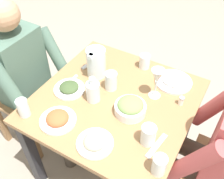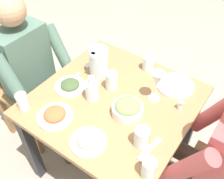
% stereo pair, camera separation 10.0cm
% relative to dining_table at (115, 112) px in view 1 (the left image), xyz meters
% --- Properties ---
extents(ground_plane, '(8.00, 8.00, 0.00)m').
position_rel_dining_table_xyz_m(ground_plane, '(0.00, 0.00, -0.58)').
color(ground_plane, gray).
extents(dining_table, '(0.89, 0.89, 0.70)m').
position_rel_dining_table_xyz_m(dining_table, '(0.00, 0.00, 0.00)').
color(dining_table, '#997047').
rests_on(dining_table, ground_plane).
extents(chair_far, '(0.40, 0.40, 0.90)m').
position_rel_dining_table_xyz_m(chair_far, '(-0.09, 0.78, -0.07)').
color(chair_far, '#997047').
rests_on(chair_far, ground_plane).
extents(diner_near, '(0.48, 0.53, 1.19)m').
position_rel_dining_table_xyz_m(diner_near, '(-0.01, -0.57, 0.08)').
color(diner_near, '#B24C4C').
rests_on(diner_near, ground_plane).
extents(diner_far, '(0.48, 0.53, 1.19)m').
position_rel_dining_table_xyz_m(diner_far, '(-0.09, 0.57, 0.08)').
color(diner_far, '#4C6B5B').
rests_on(diner_far, ground_plane).
extents(water_pitcher, '(0.16, 0.12, 0.19)m').
position_rel_dining_table_xyz_m(water_pitcher, '(0.13, 0.21, 0.21)').
color(water_pitcher, silver).
rests_on(water_pitcher, dining_table).
extents(salad_bowl, '(0.17, 0.17, 0.09)m').
position_rel_dining_table_xyz_m(salad_bowl, '(-0.05, -0.12, 0.16)').
color(salad_bowl, white).
rests_on(salad_bowl, dining_table).
extents(plate_rice_curry, '(0.20, 0.20, 0.06)m').
position_rel_dining_table_xyz_m(plate_rice_curry, '(-0.30, 0.18, 0.14)').
color(plate_rice_curry, white).
rests_on(plate_rice_curry, dining_table).
extents(plate_dolmas, '(0.19, 0.19, 0.04)m').
position_rel_dining_table_xyz_m(plate_dolmas, '(-0.07, 0.28, 0.13)').
color(plate_dolmas, white).
rests_on(plate_dolmas, dining_table).
extents(plate_yoghurt, '(0.23, 0.23, 0.05)m').
position_rel_dining_table_xyz_m(plate_yoghurt, '(0.31, -0.24, 0.13)').
color(plate_yoghurt, white).
rests_on(plate_yoghurt, dining_table).
extents(plate_beans, '(0.19, 0.19, 0.05)m').
position_rel_dining_table_xyz_m(plate_beans, '(-0.32, -0.07, 0.13)').
color(plate_beans, white).
rests_on(plate_beans, dining_table).
extents(water_glass_near_right, '(0.07, 0.07, 0.11)m').
position_rel_dining_table_xyz_m(water_glass_near_right, '(0.07, 0.07, 0.17)').
color(water_glass_near_right, silver).
rests_on(water_glass_near_right, dining_table).
extents(water_glass_center, '(0.07, 0.07, 0.11)m').
position_rel_dining_table_xyz_m(water_glass_center, '(-0.18, -0.29, 0.17)').
color(water_glass_center, silver).
rests_on(water_glass_center, dining_table).
extents(water_glass_near_left, '(0.07, 0.07, 0.09)m').
position_rel_dining_table_xyz_m(water_glass_near_left, '(0.35, -0.02, 0.16)').
color(water_glass_near_left, silver).
rests_on(water_glass_near_left, dining_table).
extents(water_glass_far_right, '(0.06, 0.06, 0.11)m').
position_rel_dining_table_xyz_m(water_glass_far_right, '(-0.35, 0.37, 0.17)').
color(water_glass_far_right, silver).
rests_on(water_glass_far_right, dining_table).
extents(water_glass_by_pitcher, '(0.07, 0.07, 0.11)m').
position_rel_dining_table_xyz_m(water_glass_by_pitcher, '(-0.30, -0.40, 0.17)').
color(water_glass_by_pitcher, silver).
rests_on(water_glass_by_pitcher, dining_table).
extents(wine_glass, '(0.08, 0.08, 0.20)m').
position_rel_dining_table_xyz_m(wine_glass, '(0.14, -0.19, 0.26)').
color(wine_glass, silver).
rests_on(wine_glass, dining_table).
extents(oil_carafe, '(0.08, 0.08, 0.16)m').
position_rel_dining_table_xyz_m(oil_carafe, '(-0.06, 0.11, 0.17)').
color(oil_carafe, silver).
rests_on(oil_carafe, dining_table).
extents(salt_shaker, '(0.03, 0.03, 0.05)m').
position_rel_dining_table_xyz_m(salt_shaker, '(0.15, -0.34, 0.14)').
color(salt_shaker, white).
rests_on(salt_shaker, dining_table).
extents(fork_near, '(0.17, 0.06, 0.01)m').
position_rel_dining_table_xyz_m(fork_near, '(0.21, 0.30, 0.12)').
color(fork_near, silver).
rests_on(fork_near, dining_table).
extents(knife_near, '(0.19, 0.02, 0.01)m').
position_rel_dining_table_xyz_m(knife_near, '(-0.04, 0.31, 0.12)').
color(knife_near, silver).
rests_on(knife_near, dining_table).
extents(fork_far, '(0.17, 0.05, 0.01)m').
position_rel_dining_table_xyz_m(fork_far, '(-0.18, -0.34, 0.12)').
color(fork_far, silver).
rests_on(fork_far, dining_table).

